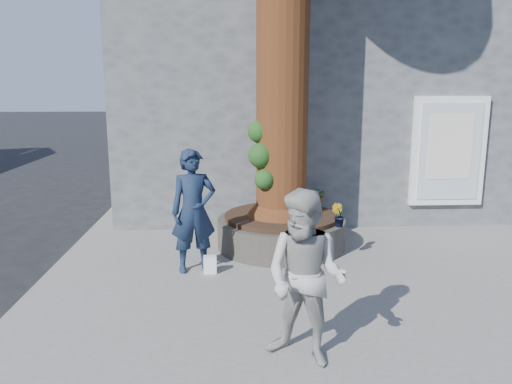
{
  "coord_description": "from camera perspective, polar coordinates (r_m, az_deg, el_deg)",
  "views": [
    {
      "loc": [
        -0.09,
        -6.67,
        2.94
      ],
      "look_at": [
        0.32,
        1.46,
        1.25
      ],
      "focal_mm": 35.0,
      "sensor_mm": 36.0,
      "label": 1
    }
  ],
  "objects": [
    {
      "name": "ground",
      "position": [
        7.3,
        -1.96,
        -12.06
      ],
      "size": [
        120.0,
        120.0,
        0.0
      ],
      "primitive_type": "plane",
      "color": "black",
      "rests_on": "ground"
    },
    {
      "name": "pavement",
      "position": [
        8.35,
        8.38,
        -8.59
      ],
      "size": [
        9.0,
        8.0,
        0.12
      ],
      "primitive_type": "cube",
      "color": "slate",
      "rests_on": "ground"
    },
    {
      "name": "yellow_line",
      "position": [
        8.73,
        -22.78,
        -8.89
      ],
      "size": [
        0.1,
        30.0,
        0.01
      ],
      "primitive_type": "cube",
      "color": "yellow",
      "rests_on": "ground"
    },
    {
      "name": "stone_shop",
      "position": [
        14.11,
        7.89,
        12.51
      ],
      "size": [
        10.3,
        8.3,
        6.3
      ],
      "color": "#4F5154",
      "rests_on": "ground"
    },
    {
      "name": "planter",
      "position": [
        9.08,
        2.87,
        -4.46
      ],
      "size": [
        2.3,
        2.3,
        0.6
      ],
      "color": "black",
      "rests_on": "pavement"
    },
    {
      "name": "man",
      "position": [
        7.77,
        -7.15,
        -2.19
      ],
      "size": [
        0.79,
        0.61,
        1.93
      ],
      "primitive_type": "imported",
      "rotation": [
        0.0,
        0.0,
        0.23
      ],
      "color": "#142138",
      "rests_on": "pavement"
    },
    {
      "name": "woman",
      "position": [
        5.2,
        5.69,
        -9.78
      ],
      "size": [
        1.13,
        1.07,
        1.84
      ],
      "primitive_type": "imported",
      "rotation": [
        0.0,
        0.0,
        -0.56
      ],
      "color": "#A7A6A0",
      "rests_on": "pavement"
    },
    {
      "name": "shopping_bag",
      "position": [
        7.86,
        -5.28,
        -8.27
      ],
      "size": [
        0.21,
        0.13,
        0.28
      ],
      "primitive_type": "cube",
      "rotation": [
        0.0,
        0.0,
        0.05
      ],
      "color": "white",
      "rests_on": "pavement"
    },
    {
      "name": "plant_a",
      "position": [
        9.8,
        3.36,
        -0.38
      ],
      "size": [
        0.21,
        0.21,
        0.34
      ],
      "primitive_type": "imported",
      "rotation": [
        0.0,
        0.0,
        0.74
      ],
      "color": "gray",
      "rests_on": "planter"
    },
    {
      "name": "plant_b",
      "position": [
        8.27,
        9.37,
        -2.64
      ],
      "size": [
        0.29,
        0.29,
        0.38
      ],
      "primitive_type": "imported",
      "rotation": [
        0.0,
        0.0,
        2.5
      ],
      "color": "gray",
      "rests_on": "planter"
    },
    {
      "name": "plant_c",
      "position": [
        9.84,
        5.23,
        -0.24
      ],
      "size": [
        0.27,
        0.27,
        0.38
      ],
      "primitive_type": "imported",
      "rotation": [
        0.0,
        0.0,
        3.51
      ],
      "color": "gray",
      "rests_on": "planter"
    },
    {
      "name": "plant_d",
      "position": [
        9.9,
        7.31,
        -0.39
      ],
      "size": [
        0.34,
        0.36,
        0.32
      ],
      "primitive_type": "imported",
      "rotation": [
        0.0,
        0.0,
        5.09
      ],
      "color": "gray",
      "rests_on": "planter"
    }
  ]
}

